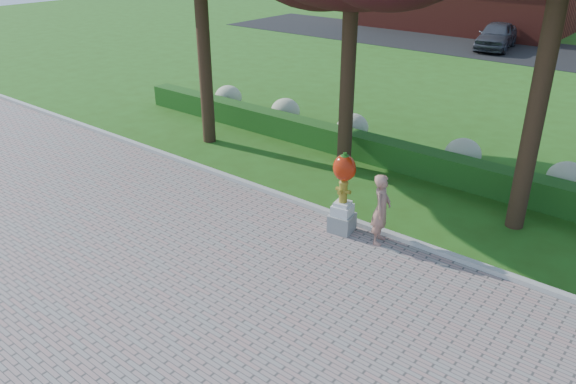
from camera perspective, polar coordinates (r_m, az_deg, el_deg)
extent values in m
plane|color=#295314|center=(12.42, -2.22, -8.03)|extent=(100.00, 100.00, 0.00)
cube|color=gray|center=(10.39, -17.55, -17.05)|extent=(40.00, 14.00, 0.04)
cube|color=#ADADA5|center=(14.45, 5.62, -2.66)|extent=(40.00, 0.18, 0.15)
cube|color=#164C15|center=(17.51, 13.00, 3.11)|extent=(24.00, 0.70, 0.80)
ellipsoid|color=#ACAF86|center=(23.24, -6.09, 9.51)|extent=(1.10, 1.10, 0.99)
ellipsoid|color=#ACAF86|center=(21.30, -0.27, 8.19)|extent=(1.10, 1.10, 0.99)
ellipsoid|color=#ACAF86|center=(19.63, 6.57, 6.51)|extent=(1.10, 1.10, 0.99)
ellipsoid|color=#ACAF86|center=(17.95, 17.34, 3.67)|extent=(1.10, 1.10, 0.99)
ellipsoid|color=#ACAF86|center=(17.20, 26.48, 1.14)|extent=(1.10, 1.10, 0.99)
cylinder|color=black|center=(19.18, -8.57, 14.64)|extent=(0.44, 0.44, 6.72)
cylinder|color=black|center=(16.80, 6.11, 12.30)|extent=(0.44, 0.44, 6.16)
cylinder|color=black|center=(14.05, 24.36, 10.00)|extent=(0.44, 0.44, 7.28)
cube|color=gray|center=(13.84, 5.49, -3.10)|extent=(0.64, 0.64, 0.45)
cube|color=silver|center=(13.68, 5.55, -1.81)|extent=(0.52, 0.52, 0.25)
cube|color=silver|center=(13.60, 5.58, -1.17)|extent=(0.41, 0.41, 0.09)
cylinder|color=olive|center=(13.47, 5.63, -0.04)|extent=(0.20, 0.20, 0.50)
ellipsoid|color=olive|center=(13.37, 5.68, 0.93)|extent=(0.23, 0.23, 0.16)
cylinder|color=olive|center=(13.52, 5.14, 0.33)|extent=(0.11, 0.10, 0.10)
cylinder|color=olive|center=(13.38, 6.15, 0.00)|extent=(0.11, 0.10, 0.10)
cylinder|color=olive|center=(13.35, 5.32, -0.02)|extent=(0.11, 0.11, 0.11)
cylinder|color=olive|center=(13.34, 5.69, 1.21)|extent=(0.07, 0.07, 0.04)
ellipsoid|color=#AA2109|center=(13.21, 5.75, 2.46)|extent=(0.56, 0.50, 0.65)
ellipsoid|color=#AA2109|center=(13.30, 5.17, 2.56)|extent=(0.28, 0.28, 0.41)
ellipsoid|color=#AA2109|center=(13.14, 6.33, 2.21)|extent=(0.28, 0.28, 0.41)
cylinder|color=#1C5713|center=(13.09, 5.81, 3.76)|extent=(0.09, 0.09, 0.11)
ellipsoid|color=#1C5713|center=(13.10, 5.81, 3.65)|extent=(0.22, 0.22, 0.07)
imported|color=#AF7764|center=(13.18, 9.46, -1.74)|extent=(0.56, 0.72, 1.73)
imported|color=#3F4047|center=(37.85, 20.41, 14.68)|extent=(2.62, 4.98, 1.62)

